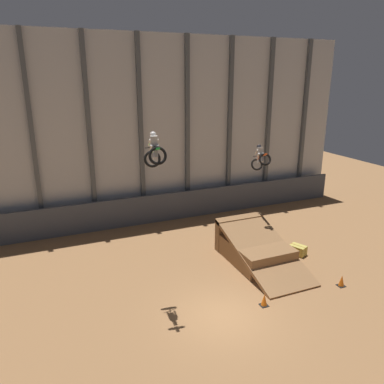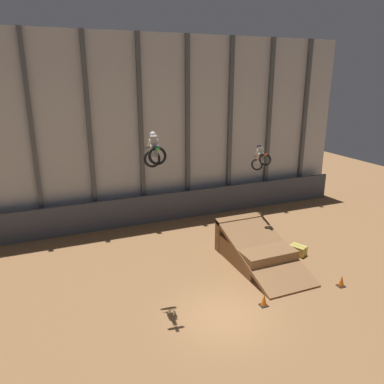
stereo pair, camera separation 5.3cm
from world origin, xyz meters
The scene contains 9 objects.
ground_plane centered at (0.00, 0.00, 0.00)m, with size 60.00×60.00×0.00m, color #996B42.
arena_back_wall centered at (0.00, 12.50, 6.32)m, with size 32.00×0.40×12.64m.
lower_barrier centered at (0.00, 11.66, 1.01)m, with size 31.36×0.20×2.02m.
dirt_ramp centered at (4.06, 4.13, 0.69)m, with size 2.99×5.84×2.09m.
rider_bike_left_air centered at (-2.18, 2.26, 6.97)m, with size 0.94×1.74×1.63m.
rider_bike_right_air centered at (5.47, 6.10, 5.32)m, with size 1.07×1.79×1.67m.
traffic_cone_near_ramp centered at (6.51, -0.08, 0.28)m, with size 0.36×0.36×0.58m.
traffic_cone_arena_edge centered at (2.07, 0.01, 0.28)m, with size 0.36×0.36×0.58m.
hay_bale_trackside centered at (6.71, 3.57, 0.28)m, with size 0.92×1.07×0.57m.
Camera 1 is at (-6.62, -12.22, 9.93)m, focal length 35.00 mm.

